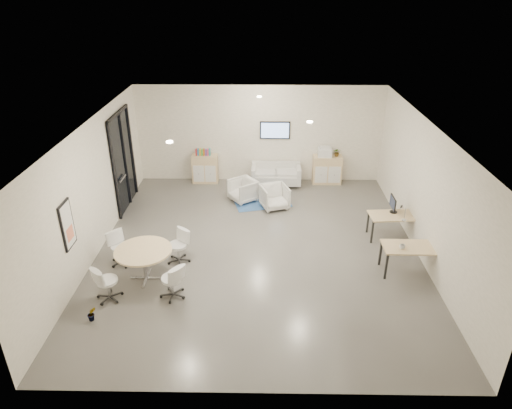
{
  "coord_description": "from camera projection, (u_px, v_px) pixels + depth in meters",
  "views": [
    {
      "loc": [
        0.11,
        -9.88,
        6.18
      ],
      "look_at": [
        -0.05,
        0.4,
        1.07
      ],
      "focal_mm": 32.0,
      "sensor_mm": 36.0,
      "label": 1
    }
  ],
  "objects": [
    {
      "name": "desk_rear",
      "position": [
        394.0,
        217.0,
        11.85
      ],
      "size": [
        1.34,
        0.74,
        0.68
      ],
      "rotation": [
        0.0,
        0.0,
        0.07
      ],
      "color": "#D5B380",
      "rests_on": "room_shell"
    },
    {
      "name": "armchair_right",
      "position": [
        275.0,
        196.0,
        13.53
      ],
      "size": [
        0.93,
        0.9,
        0.77
      ],
      "primitive_type": "imported",
      "rotation": [
        0.0,
        0.0,
        0.33
      ],
      "color": "silver",
      "rests_on": "room_shell"
    },
    {
      "name": "meeting_chairs",
      "position": [
        145.0,
        264.0,
        10.27
      ],
      "size": [
        2.27,
        2.27,
        0.82
      ],
      "color": "white",
      "rests_on": "room_shell"
    },
    {
      "name": "monitor",
      "position": [
        393.0,
        204.0,
        11.85
      ],
      "size": [
        0.2,
        0.5,
        0.44
      ],
      "color": "black",
      "rests_on": "desk_rear"
    },
    {
      "name": "artwork",
      "position": [
        67.0,
        225.0,
        9.54
      ],
      "size": [
        0.05,
        0.54,
        1.04
      ],
      "color": "black",
      "rests_on": "room_shell"
    },
    {
      "name": "desk_front",
      "position": [
        412.0,
        249.0,
        10.43
      ],
      "size": [
        1.33,
        0.67,
        0.69
      ],
      "rotation": [
        0.0,
        0.0,
        -0.01
      ],
      "color": "#D5B380",
      "rests_on": "room_shell"
    },
    {
      "name": "glass_door",
      "position": [
        123.0,
        158.0,
        13.23
      ],
      "size": [
        0.09,
        1.9,
        2.85
      ],
      "color": "black",
      "rests_on": "room_shell"
    },
    {
      "name": "plant_floor",
      "position": [
        92.0,
        317.0,
        9.16
      ],
      "size": [
        0.29,
        0.36,
        0.14
      ],
      "primitive_type": "imported",
      "rotation": [
        0.0,
        0.0,
        0.42
      ],
      "color": "#3F7F3F",
      "rests_on": "room_shell"
    },
    {
      "name": "printer",
      "position": [
        325.0,
        152.0,
        14.89
      ],
      "size": [
        0.47,
        0.4,
        0.32
      ],
      "rotation": [
        0.0,
        0.0,
        -0.05
      ],
      "color": "white",
      "rests_on": "sideboard_right"
    },
    {
      "name": "ceiling_spots",
      "position": [
        250.0,
        118.0,
        10.93
      ],
      "size": [
        3.14,
        4.14,
        0.03
      ],
      "color": "#FFEAC6",
      "rests_on": "room_shell"
    },
    {
      "name": "round_table",
      "position": [
        143.0,
        253.0,
        10.15
      ],
      "size": [
        1.27,
        1.27,
        0.77
      ],
      "color": "#D5B380",
      "rests_on": "room_shell"
    },
    {
      "name": "loveseat",
      "position": [
        276.0,
        175.0,
        15.11
      ],
      "size": [
        1.61,
        0.81,
        0.6
      ],
      "rotation": [
        0.0,
        0.0,
        -0.0
      ],
      "color": "silver",
      "rests_on": "room_shell"
    },
    {
      "name": "sideboard_left",
      "position": [
        205.0,
        169.0,
        15.23
      ],
      "size": [
        0.84,
        0.44,
        0.95
      ],
      "color": "#D5B380",
      "rests_on": "room_shell"
    },
    {
      "name": "room_shell",
      "position": [
        258.0,
        192.0,
        10.89
      ],
      "size": [
        9.6,
        10.6,
        4.8
      ],
      "color": "#56534E",
      "rests_on": "ground"
    },
    {
      "name": "blue_rug",
      "position": [
        262.0,
        202.0,
        14.05
      ],
      "size": [
        1.88,
        1.48,
        0.01
      ],
      "primitive_type": "cube",
      "rotation": [
        0.0,
        0.0,
        0.25
      ],
      "color": "#2D528B",
      "rests_on": "room_shell"
    },
    {
      "name": "armchair_left",
      "position": [
        243.0,
        189.0,
        13.98
      ],
      "size": [
        0.98,
        0.99,
        0.75
      ],
      "primitive_type": "imported",
      "rotation": [
        0.0,
        0.0,
        -0.94
      ],
      "color": "silver",
      "rests_on": "room_shell"
    },
    {
      "name": "cup",
      "position": [
        402.0,
        246.0,
        10.29
      ],
      "size": [
        0.15,
        0.14,
        0.13
      ],
      "primitive_type": "imported",
      "rotation": [
        0.0,
        0.0,
        -0.33
      ],
      "color": "white",
      "rests_on": "desk_front"
    },
    {
      "name": "sideboard_right",
      "position": [
        327.0,
        170.0,
        15.16
      ],
      "size": [
        0.95,
        0.46,
        0.95
      ],
      "color": "#D5B380",
      "rests_on": "room_shell"
    },
    {
      "name": "plant_cabinet",
      "position": [
        337.0,
        153.0,
        14.89
      ],
      "size": [
        0.3,
        0.32,
        0.22
      ],
      "primitive_type": "imported",
      "rotation": [
        0.0,
        0.0,
        -0.22
      ],
      "color": "#3F7F3F",
      "rests_on": "sideboard_right"
    },
    {
      "name": "books",
      "position": [
        203.0,
        152.0,
        14.97
      ],
      "size": [
        0.49,
        0.14,
        0.22
      ],
      "color": "red",
      "rests_on": "sideboard_left"
    },
    {
      "name": "wall_tv",
      "position": [
        275.0,
        130.0,
        14.81
      ],
      "size": [
        0.98,
        0.06,
        0.58
      ],
      "color": "black",
      "rests_on": "room_shell"
    }
  ]
}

